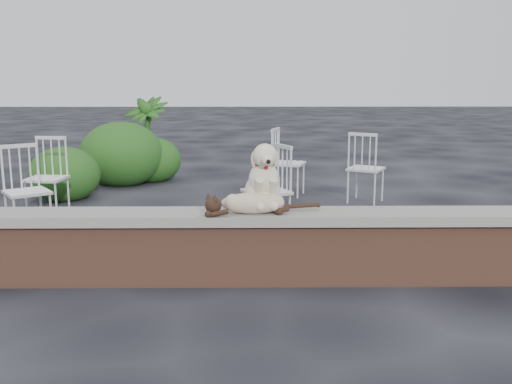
{
  "coord_description": "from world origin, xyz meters",
  "views": [
    {
      "loc": [
        0.33,
        -4.45,
        1.62
      ],
      "look_at": [
        0.38,
        0.2,
        0.7
      ],
      "focal_mm": 40.33,
      "sensor_mm": 36.0,
      "label": 1
    }
  ],
  "objects_px": {
    "cat": "(253,202)",
    "chair_e": "(288,162)",
    "chair_d": "(267,190)",
    "chair_a": "(27,190)",
    "chair_c": "(366,167)",
    "potted_plant_b": "(146,138)",
    "chair_b": "(46,177)",
    "dog": "(262,175)"
  },
  "relations": [
    {
      "from": "dog",
      "to": "chair_b",
      "type": "height_order",
      "value": "dog"
    },
    {
      "from": "chair_d",
      "to": "chair_b",
      "type": "relative_size",
      "value": 1.0
    },
    {
      "from": "chair_d",
      "to": "chair_b",
      "type": "bearing_deg",
      "value": -133.35
    },
    {
      "from": "chair_c",
      "to": "dog",
      "type": "bearing_deg",
      "value": 92.72
    },
    {
      "from": "chair_d",
      "to": "chair_e",
      "type": "distance_m",
      "value": 2.08
    },
    {
      "from": "chair_d",
      "to": "cat",
      "type": "bearing_deg",
      "value": -31.36
    },
    {
      "from": "chair_d",
      "to": "dog",
      "type": "bearing_deg",
      "value": -28.71
    },
    {
      "from": "chair_b",
      "to": "cat",
      "type": "bearing_deg",
      "value": -38.99
    },
    {
      "from": "chair_d",
      "to": "potted_plant_b",
      "type": "relative_size",
      "value": 0.71
    },
    {
      "from": "cat",
      "to": "chair_b",
      "type": "relative_size",
      "value": 1.18
    },
    {
      "from": "chair_e",
      "to": "potted_plant_b",
      "type": "xyz_separation_m",
      "value": [
        -2.24,
        1.47,
        0.2
      ]
    },
    {
      "from": "chair_d",
      "to": "chair_c",
      "type": "xyz_separation_m",
      "value": [
        1.36,
        1.55,
        0.0
      ]
    },
    {
      "from": "chair_d",
      "to": "chair_b",
      "type": "distance_m",
      "value": 2.72
    },
    {
      "from": "chair_a",
      "to": "chair_b",
      "type": "bearing_deg",
      "value": 60.22
    },
    {
      "from": "chair_a",
      "to": "chair_d",
      "type": "bearing_deg",
      "value": -35.47
    },
    {
      "from": "cat",
      "to": "chair_e",
      "type": "height_order",
      "value": "chair_e"
    },
    {
      "from": "cat",
      "to": "chair_a",
      "type": "relative_size",
      "value": 1.18
    },
    {
      "from": "chair_e",
      "to": "cat",
      "type": "bearing_deg",
      "value": -170.15
    },
    {
      "from": "chair_c",
      "to": "potted_plant_b",
      "type": "relative_size",
      "value": 0.71
    },
    {
      "from": "chair_d",
      "to": "chair_e",
      "type": "relative_size",
      "value": 1.0
    },
    {
      "from": "chair_e",
      "to": "chair_c",
      "type": "height_order",
      "value": "same"
    },
    {
      "from": "chair_b",
      "to": "chair_e",
      "type": "bearing_deg",
      "value": 27.53
    },
    {
      "from": "chair_e",
      "to": "chair_a",
      "type": "distance_m",
      "value": 3.53
    },
    {
      "from": "cat",
      "to": "potted_plant_b",
      "type": "height_order",
      "value": "potted_plant_b"
    },
    {
      "from": "chair_d",
      "to": "chair_e",
      "type": "height_order",
      "value": "same"
    },
    {
      "from": "chair_e",
      "to": "potted_plant_b",
      "type": "relative_size",
      "value": 0.71
    },
    {
      "from": "dog",
      "to": "chair_d",
      "type": "xyz_separation_m",
      "value": [
        0.08,
        1.39,
        -0.39
      ]
    },
    {
      "from": "chair_c",
      "to": "chair_e",
      "type": "bearing_deg",
      "value": 2.49
    },
    {
      "from": "potted_plant_b",
      "to": "cat",
      "type": "bearing_deg",
      "value": -71.22
    },
    {
      "from": "dog",
      "to": "chair_b",
      "type": "relative_size",
      "value": 0.59
    },
    {
      "from": "chair_c",
      "to": "potted_plant_b",
      "type": "bearing_deg",
      "value": -2.51
    },
    {
      "from": "cat",
      "to": "chair_e",
      "type": "relative_size",
      "value": 1.18
    },
    {
      "from": "cat",
      "to": "chair_a",
      "type": "xyz_separation_m",
      "value": [
        -2.36,
        1.55,
        -0.2
      ]
    },
    {
      "from": "chair_d",
      "to": "chair_a",
      "type": "relative_size",
      "value": 1.0
    },
    {
      "from": "chair_c",
      "to": "potted_plant_b",
      "type": "distance_m",
      "value": 3.79
    },
    {
      "from": "cat",
      "to": "chair_d",
      "type": "distance_m",
      "value": 1.57
    },
    {
      "from": "chair_a",
      "to": "chair_c",
      "type": "relative_size",
      "value": 1.0
    },
    {
      "from": "cat",
      "to": "chair_b",
      "type": "height_order",
      "value": "chair_b"
    },
    {
      "from": "chair_b",
      "to": "potted_plant_b",
      "type": "bearing_deg",
      "value": 80.23
    },
    {
      "from": "chair_d",
      "to": "chair_c",
      "type": "height_order",
      "value": "same"
    },
    {
      "from": "dog",
      "to": "chair_b",
      "type": "bearing_deg",
      "value": 130.02
    },
    {
      "from": "dog",
      "to": "chair_c",
      "type": "relative_size",
      "value": 0.59
    }
  ]
}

